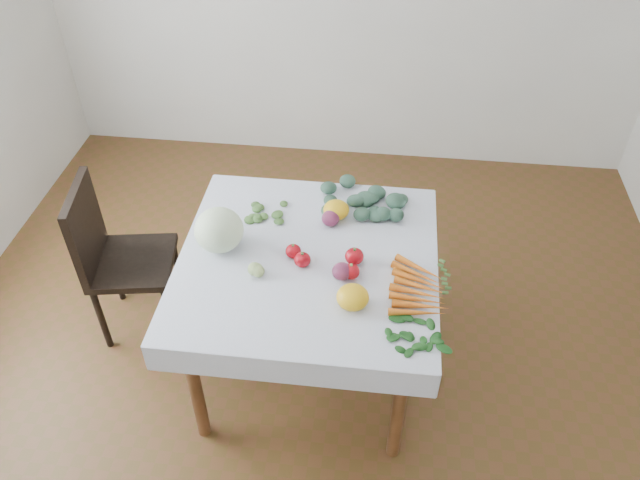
{
  "coord_description": "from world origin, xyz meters",
  "views": [
    {
      "loc": [
        0.29,
        -1.97,
        2.62
      ],
      "look_at": [
        0.05,
        0.05,
        0.82
      ],
      "focal_mm": 35.0,
      "sensor_mm": 36.0,
      "label": 1
    }
  ],
  "objects_px": {
    "heirloom_back": "(336,210)",
    "chair": "(113,252)",
    "table": "(308,274)",
    "cabbage": "(219,230)",
    "carrot_bunch": "(419,289)"
  },
  "relations": [
    {
      "from": "table",
      "to": "heirloom_back",
      "type": "xyz_separation_m",
      "value": [
        0.09,
        0.3,
        0.14
      ]
    },
    {
      "from": "table",
      "to": "chair",
      "type": "bearing_deg",
      "value": 169.42
    },
    {
      "from": "table",
      "to": "chair",
      "type": "distance_m",
      "value": 1.04
    },
    {
      "from": "table",
      "to": "carrot_bunch",
      "type": "xyz_separation_m",
      "value": [
        0.48,
        -0.15,
        0.12
      ]
    },
    {
      "from": "heirloom_back",
      "to": "chair",
      "type": "bearing_deg",
      "value": -174.49
    },
    {
      "from": "cabbage",
      "to": "heirloom_back",
      "type": "relative_size",
      "value": 1.78
    },
    {
      "from": "cabbage",
      "to": "heirloom_back",
      "type": "xyz_separation_m",
      "value": [
        0.49,
        0.27,
        -0.05
      ]
    },
    {
      "from": "cabbage",
      "to": "carrot_bunch",
      "type": "bearing_deg",
      "value": -11.67
    },
    {
      "from": "carrot_bunch",
      "to": "chair",
      "type": "bearing_deg",
      "value": 167.09
    },
    {
      "from": "heirloom_back",
      "to": "cabbage",
      "type": "bearing_deg",
      "value": -151.19
    },
    {
      "from": "chair",
      "to": "carrot_bunch",
      "type": "bearing_deg",
      "value": -12.91
    },
    {
      "from": "cabbage",
      "to": "carrot_bunch",
      "type": "relative_size",
      "value": 0.61
    },
    {
      "from": "carrot_bunch",
      "to": "table",
      "type": "bearing_deg",
      "value": 162.32
    },
    {
      "from": "cabbage",
      "to": "carrot_bunch",
      "type": "height_order",
      "value": "cabbage"
    },
    {
      "from": "table",
      "to": "chair",
      "type": "xyz_separation_m",
      "value": [
        -1.01,
        0.19,
        -0.14
      ]
    }
  ]
}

